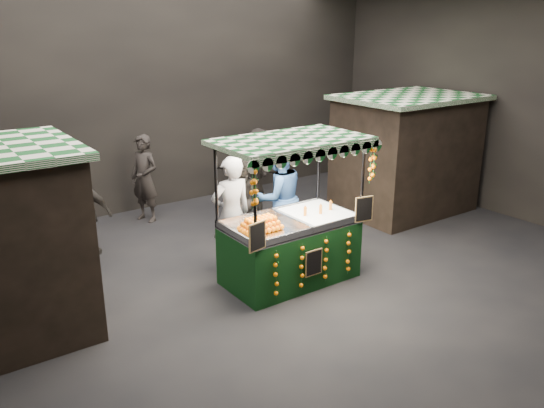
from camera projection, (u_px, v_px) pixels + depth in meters
ground at (287, 283)px, 9.00m from camera, size 12.00×12.00×0.00m
market_hall at (289, 73)px, 7.94m from camera, size 12.10×10.10×5.05m
neighbour_stall_right at (406, 154)px, 12.16m from camera, size 3.00×2.20×2.60m
juice_stall at (292, 239)px, 8.87m from camera, size 2.47×1.45×2.39m
vendor_grey at (231, 214)px, 9.21m from camera, size 0.76×0.52×2.01m
vendor_blue at (279, 198)px, 10.01m from camera, size 1.09×0.90×2.05m
shopper_0 at (48, 224)px, 9.26m from camera, size 0.72×0.63×1.66m
shopper_1 at (245, 202)px, 10.36m from camera, size 1.03×0.96×1.70m
shopper_2 at (86, 213)px, 9.80m from camera, size 0.99×0.94×1.65m
shopper_3 at (259, 160)px, 13.71m from camera, size 0.91×1.18×1.60m
shopper_5 at (252, 175)px, 11.84m from camera, size 1.52×1.72×1.88m
shopper_6 at (145, 178)px, 11.60m from camera, size 0.69×0.81×1.87m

